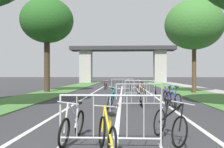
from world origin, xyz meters
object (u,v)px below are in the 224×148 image
at_px(bicycle_yellow_6, 107,136).
at_px(bicycle_teal_2, 111,100).
at_px(crowd_barrier_fourth, 122,85).
at_px(bicycle_green_5, 130,86).
at_px(bicycle_red_9, 106,86).
at_px(bicycle_purple_11, 169,98).
at_px(crowd_barrier_second, 139,96).
at_px(bicycle_white_7, 73,125).
at_px(crowd_barrier_nearest, 110,121).
at_px(bicycle_blue_3, 173,99).
at_px(tree_left_pine_near, 47,21).
at_px(bicycle_purple_1, 138,86).
at_px(bicycle_silver_10, 155,90).
at_px(crowd_barrier_third, 140,88).
at_px(bicycle_black_8, 169,124).
at_px(tree_right_maple_mid, 194,25).
at_px(bicycle_orange_4, 142,90).
at_px(bicycle_silver_0, 140,98).

bearing_deg(bicycle_yellow_6, bicycle_teal_2, 78.65).
bearing_deg(bicycle_yellow_6, crowd_barrier_fourth, 75.96).
distance_m(bicycle_teal_2, bicycle_green_5, 13.70).
bearing_deg(bicycle_red_9, bicycle_purple_11, -67.43).
distance_m(bicycle_red_9, bicycle_purple_11, 13.20).
xyz_separation_m(crowd_barrier_second, bicycle_white_7, (-1.78, -5.90, -0.17)).
distance_m(crowd_barrier_nearest, bicycle_blue_3, 6.40).
relative_size(bicycle_white_7, bicycle_purple_11, 0.96).
bearing_deg(tree_left_pine_near, bicycle_yellow_6, -69.97).
bearing_deg(bicycle_blue_3, bicycle_purple_1, 81.63).
height_order(bicycle_white_7, bicycle_silver_10, bicycle_silver_10).
xyz_separation_m(bicycle_yellow_6, bicycle_red_9, (-1.41, 19.90, 0.00)).
relative_size(bicycle_blue_3, bicycle_yellow_6, 1.03).
bearing_deg(crowd_barrier_second, bicycle_purple_1, 86.87).
xyz_separation_m(crowd_barrier_fourth, bicycle_yellow_6, (-0.19, -19.55, -0.16)).
height_order(crowd_barrier_third, bicycle_yellow_6, crowd_barrier_third).
height_order(bicycle_purple_1, bicycle_white_7, bicycle_purple_1).
xyz_separation_m(crowd_barrier_second, bicycle_black_8, (0.30, -5.79, -0.15)).
bearing_deg(tree_left_pine_near, bicycle_green_5, 27.13).
relative_size(tree_left_pine_near, tree_right_maple_mid, 1.07).
xyz_separation_m(tree_right_maple_mid, bicycle_green_5, (-4.85, 4.24, -4.92)).
bearing_deg(bicycle_white_7, bicycle_orange_4, -94.02).
xyz_separation_m(crowd_barrier_fourth, bicycle_black_8, (1.10, -18.46, -0.15)).
bearing_deg(bicycle_green_5, crowd_barrier_third, -86.11).
height_order(crowd_barrier_fourth, bicycle_teal_2, crowd_barrier_fourth).
bearing_deg(bicycle_purple_11, bicycle_green_5, 88.58).
relative_size(tree_right_maple_mid, bicycle_silver_0, 4.33).
xyz_separation_m(crowd_barrier_third, bicycle_yellow_6, (-1.38, -13.21, -0.16)).
height_order(crowd_barrier_fourth, bicycle_black_8, crowd_barrier_fourth).
xyz_separation_m(crowd_barrier_nearest, bicycle_teal_2, (-0.27, 5.90, -0.14)).
bearing_deg(bicycle_purple_1, bicycle_orange_4, 87.91).
bearing_deg(tree_left_pine_near, crowd_barrier_nearest, -69.25).
bearing_deg(bicycle_orange_4, crowd_barrier_fourth, 90.31).
xyz_separation_m(bicycle_orange_4, bicycle_yellow_6, (-1.56, -13.55, 0.00)).
bearing_deg(bicycle_red_9, bicycle_teal_2, -79.12).
distance_m(bicycle_white_7, bicycle_silver_10, 13.21).
bearing_deg(crowd_barrier_third, crowd_barrier_second, -93.64).
height_order(bicycle_teal_2, bicycle_red_9, bicycle_teal_2).
height_order(bicycle_teal_2, bicycle_white_7, bicycle_teal_2).
bearing_deg(bicycle_silver_0, crowd_barrier_third, 85.95).
distance_m(crowd_barrier_second, bicycle_green_5, 13.21).
bearing_deg(bicycle_yellow_6, bicycle_purple_11, 58.37).
bearing_deg(bicycle_orange_4, bicycle_silver_10, -0.59).
xyz_separation_m(tree_left_pine_near, bicycle_teal_2, (5.78, -10.09, -5.50)).
bearing_deg(bicycle_blue_3, bicycle_silver_0, 138.22).
bearing_deg(bicycle_green_5, bicycle_purple_1, -6.95).
xyz_separation_m(crowd_barrier_fourth, bicycle_teal_2, (-0.43, -13.11, -0.14)).
bearing_deg(crowd_barrier_second, bicycle_orange_4, 85.02).
distance_m(tree_right_maple_mid, bicycle_yellow_6, 17.59).
relative_size(bicycle_teal_2, bicycle_purple_11, 0.94).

